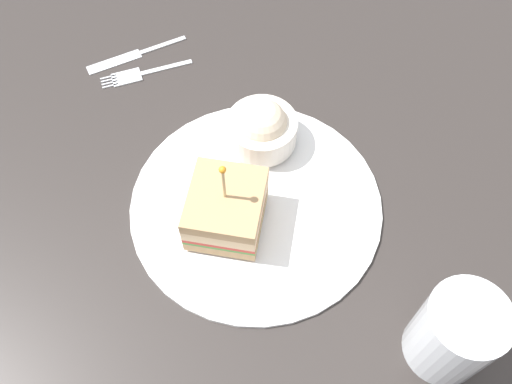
{
  "coord_description": "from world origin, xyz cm",
  "views": [
    {
      "loc": [
        -22.26,
        -19.72,
        52.82
      ],
      "look_at": [
        0.0,
        0.0,
        2.94
      ],
      "focal_mm": 39.28,
      "sensor_mm": 36.0,
      "label": 1
    }
  ],
  "objects_px": {
    "fork": "(137,74)",
    "knife": "(131,56)",
    "plate": "(256,204)",
    "sandwich_half_center": "(226,209)",
    "coleslaw_bowl": "(262,128)",
    "drink_glass": "(455,333)"
  },
  "relations": [
    {
      "from": "fork",
      "to": "knife",
      "type": "distance_m",
      "value": 0.03
    },
    {
      "from": "plate",
      "to": "sandwich_half_center",
      "type": "relative_size",
      "value": 2.51
    },
    {
      "from": "sandwich_half_center",
      "to": "coleslaw_bowl",
      "type": "height_order",
      "value": "sandwich_half_center"
    },
    {
      "from": "coleslaw_bowl",
      "to": "knife",
      "type": "relative_size",
      "value": 0.62
    },
    {
      "from": "drink_glass",
      "to": "knife",
      "type": "bearing_deg",
      "value": 83.64
    },
    {
      "from": "plate",
      "to": "coleslaw_bowl",
      "type": "distance_m",
      "value": 0.09
    },
    {
      "from": "plate",
      "to": "coleslaw_bowl",
      "type": "height_order",
      "value": "coleslaw_bowl"
    },
    {
      "from": "coleslaw_bowl",
      "to": "fork",
      "type": "height_order",
      "value": "coleslaw_bowl"
    },
    {
      "from": "drink_glass",
      "to": "fork",
      "type": "xyz_separation_m",
      "value": [
        0.04,
        0.47,
        -0.04
      ]
    },
    {
      "from": "knife",
      "to": "sandwich_half_center",
      "type": "bearing_deg",
      "value": -110.31
    },
    {
      "from": "plate",
      "to": "sandwich_half_center",
      "type": "xyz_separation_m",
      "value": [
        -0.04,
        0.01,
        0.03
      ]
    },
    {
      "from": "fork",
      "to": "knife",
      "type": "xyz_separation_m",
      "value": [
        0.02,
        0.03,
        0.0
      ]
    },
    {
      "from": "fork",
      "to": "coleslaw_bowl",
      "type": "bearing_deg",
      "value": -82.67
    },
    {
      "from": "plate",
      "to": "drink_glass",
      "type": "relative_size",
      "value": 2.9
    },
    {
      "from": "plate",
      "to": "sandwich_half_center",
      "type": "height_order",
      "value": "sandwich_half_center"
    },
    {
      "from": "coleslaw_bowl",
      "to": "knife",
      "type": "distance_m",
      "value": 0.22
    },
    {
      "from": "sandwich_half_center",
      "to": "drink_glass",
      "type": "relative_size",
      "value": 1.15
    },
    {
      "from": "fork",
      "to": "knife",
      "type": "relative_size",
      "value": 0.84
    },
    {
      "from": "plate",
      "to": "knife",
      "type": "relative_size",
      "value": 2.13
    },
    {
      "from": "sandwich_half_center",
      "to": "knife",
      "type": "xyz_separation_m",
      "value": [
        0.1,
        0.26,
        -0.03
      ]
    },
    {
      "from": "drink_glass",
      "to": "fork",
      "type": "distance_m",
      "value": 0.47
    },
    {
      "from": "drink_glass",
      "to": "fork",
      "type": "bearing_deg",
      "value": 85.29
    }
  ]
}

